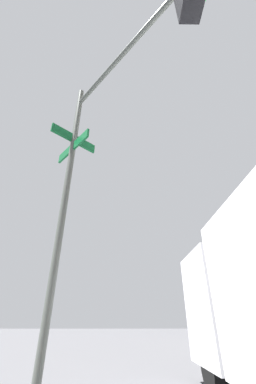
# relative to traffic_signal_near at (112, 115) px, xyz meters

# --- Properties ---
(traffic_signal_near) EXTENTS (2.76, 2.51, 6.27)m
(traffic_signal_near) POSITION_rel_traffic_signal_near_xyz_m (0.00, 0.00, 0.00)
(traffic_signal_near) COLOR #474C47
(traffic_signal_near) RESTS_ON ground_plane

